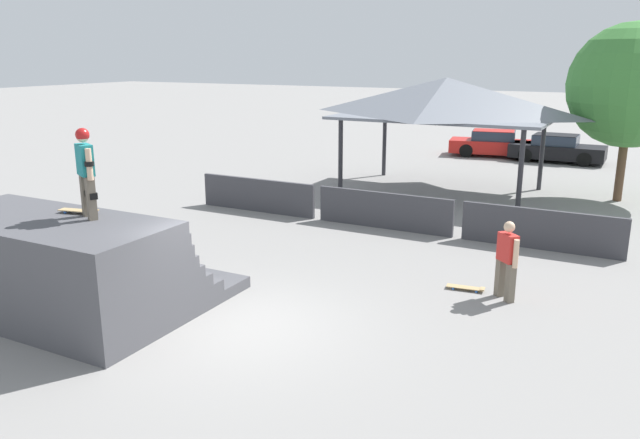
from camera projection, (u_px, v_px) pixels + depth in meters
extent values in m
plane|color=gray|center=(242.00, 326.00, 11.50)|extent=(160.00, 160.00, 0.00)
cube|color=#4C4C51|center=(93.00, 293.00, 12.77)|extent=(4.98, 4.12, 0.24)
cube|color=#4C4C51|center=(73.00, 289.00, 12.31)|extent=(4.98, 3.19, 0.24)
cube|color=#4C4C51|center=(65.00, 281.00, 12.11)|extent=(4.98, 2.85, 0.24)
cube|color=#4C4C51|center=(59.00, 271.00, 11.95)|extent=(4.98, 2.62, 0.24)
cube|color=#4C4C51|center=(54.00, 260.00, 11.81)|extent=(4.98, 2.46, 0.24)
cube|color=#4C4C51|center=(50.00, 249.00, 11.70)|extent=(4.98, 2.34, 0.24)
cube|color=#4C4C51|center=(47.00, 237.00, 11.61)|extent=(4.98, 2.26, 0.24)
cube|color=#4C4C51|center=(44.00, 225.00, 11.53)|extent=(4.98, 2.22, 0.24)
cylinder|color=silver|center=(90.00, 208.00, 12.44)|extent=(4.88, 0.07, 0.07)
cube|color=#6B6051|center=(91.00, 198.00, 11.33)|extent=(0.20, 0.20, 0.80)
cube|color=black|center=(93.00, 196.00, 11.34)|extent=(0.23, 0.21, 0.12)
cube|color=#6B6051|center=(86.00, 195.00, 11.61)|extent=(0.20, 0.20, 0.80)
cube|color=black|center=(87.00, 192.00, 11.61)|extent=(0.23, 0.21, 0.12)
cube|color=teal|center=(85.00, 160.00, 11.29)|extent=(0.49, 0.39, 0.57)
cylinder|color=beige|center=(89.00, 164.00, 11.09)|extent=(0.14, 0.14, 0.57)
cylinder|color=black|center=(89.00, 164.00, 11.09)|extent=(0.22, 0.22, 0.08)
cylinder|color=beige|center=(81.00, 160.00, 11.52)|extent=(0.14, 0.14, 0.57)
cylinder|color=black|center=(81.00, 160.00, 11.52)|extent=(0.22, 0.22, 0.08)
sphere|color=beige|center=(83.00, 136.00, 11.18)|extent=(0.22, 0.22, 0.22)
sphere|color=#B21919|center=(82.00, 135.00, 11.18)|extent=(0.25, 0.25, 0.25)
cylinder|color=blue|center=(91.00, 212.00, 11.89)|extent=(0.06, 0.04, 0.05)
cylinder|color=blue|center=(87.00, 214.00, 11.76)|extent=(0.06, 0.04, 0.05)
cylinder|color=blue|center=(70.00, 210.00, 12.01)|extent=(0.06, 0.04, 0.05)
cylinder|color=blue|center=(65.00, 212.00, 11.88)|extent=(0.06, 0.04, 0.05)
cube|color=tan|center=(78.00, 210.00, 11.88)|extent=(0.80, 0.36, 0.02)
cube|color=tan|center=(94.00, 211.00, 11.78)|extent=(0.13, 0.22, 0.02)
cube|color=#6B6051|center=(500.00, 277.00, 12.85)|extent=(0.22, 0.22, 0.81)
cube|color=#6B6051|center=(510.00, 283.00, 12.53)|extent=(0.22, 0.22, 0.81)
cube|color=red|center=(508.00, 248.00, 12.51)|extent=(0.47, 0.46, 0.58)
cylinder|color=beige|center=(500.00, 246.00, 12.77)|extent=(0.15, 0.15, 0.58)
cylinder|color=beige|center=(516.00, 254.00, 12.27)|extent=(0.15, 0.15, 0.58)
sphere|color=beige|center=(509.00, 227.00, 12.40)|extent=(0.22, 0.22, 0.22)
cylinder|color=blue|center=(477.00, 289.00, 13.24)|extent=(0.06, 0.04, 0.05)
cylinder|color=blue|center=(476.00, 291.00, 13.12)|extent=(0.06, 0.04, 0.05)
cylinder|color=blue|center=(454.00, 286.00, 13.41)|extent=(0.06, 0.04, 0.05)
cylinder|color=blue|center=(453.00, 288.00, 13.28)|extent=(0.06, 0.04, 0.05)
cube|color=tan|center=(465.00, 287.00, 13.25)|extent=(0.80, 0.29, 0.02)
cube|color=tan|center=(483.00, 289.00, 13.13)|extent=(0.12, 0.21, 0.02)
cube|color=#3D3D42|center=(258.00, 195.00, 19.80)|extent=(4.06, 0.12, 1.05)
cube|color=#3D3D42|center=(384.00, 210.00, 17.86)|extent=(4.06, 0.12, 1.05)
cube|color=#3D3D42|center=(541.00, 229.00, 15.92)|extent=(4.06, 0.12, 1.05)
cylinder|color=#2D2D33|center=(341.00, 157.00, 22.01)|extent=(0.16, 0.16, 2.67)
cylinder|color=#2D2D33|center=(521.00, 172.00, 19.24)|extent=(0.16, 0.16, 2.67)
cylinder|color=#2D2D33|center=(384.00, 143.00, 25.55)|extent=(0.16, 0.16, 2.67)
cylinder|color=#2D2D33|center=(542.00, 154.00, 22.78)|extent=(0.16, 0.16, 2.67)
cube|color=slate|center=(445.00, 117.00, 22.04)|extent=(7.27, 4.86, 0.10)
pyramid|color=slate|center=(446.00, 96.00, 21.86)|extent=(7.13, 4.77, 1.31)
cylinder|color=brown|center=(621.00, 166.00, 21.07)|extent=(0.28, 0.28, 2.41)
sphere|color=#3D7F38|center=(631.00, 85.00, 20.38)|extent=(4.07, 4.07, 4.07)
cube|color=red|center=(495.00, 146.00, 30.55)|extent=(4.55, 2.33, 0.62)
cube|color=#283342|center=(494.00, 135.00, 30.45)|extent=(2.21, 1.70, 0.46)
cube|color=red|center=(494.00, 131.00, 30.39)|extent=(2.11, 1.65, 0.04)
cylinder|color=black|center=(524.00, 149.00, 30.88)|extent=(0.66, 0.30, 0.64)
cylinder|color=black|center=(523.00, 153.00, 29.51)|extent=(0.66, 0.30, 0.64)
cylinder|color=black|center=(469.00, 147.00, 31.68)|extent=(0.66, 0.30, 0.64)
cylinder|color=black|center=(466.00, 151.00, 30.31)|extent=(0.66, 0.30, 0.64)
cube|color=black|center=(557.00, 151.00, 28.98)|extent=(4.20, 1.82, 0.62)
cube|color=#283342|center=(556.00, 140.00, 28.89)|extent=(1.96, 1.51, 0.46)
cube|color=black|center=(556.00, 135.00, 28.83)|extent=(1.87, 1.47, 0.04)
cylinder|color=black|center=(588.00, 155.00, 29.11)|extent=(0.64, 0.21, 0.64)
cylinder|color=black|center=(584.00, 160.00, 27.75)|extent=(0.64, 0.21, 0.64)
cylinder|color=black|center=(532.00, 151.00, 30.29)|extent=(0.64, 0.21, 0.64)
cylinder|color=black|center=(525.00, 155.00, 28.93)|extent=(0.64, 0.21, 0.64)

